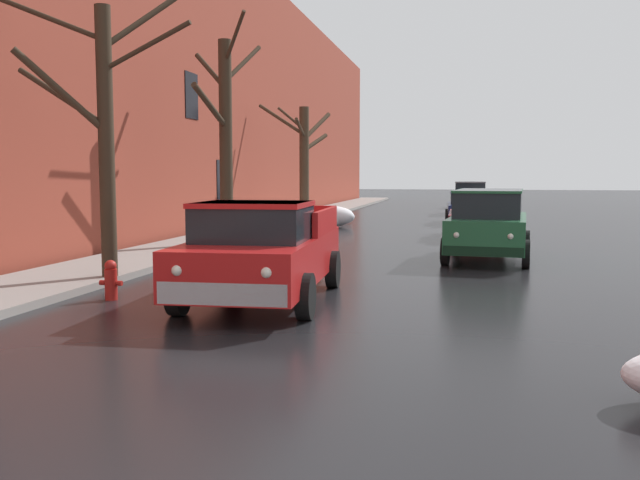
% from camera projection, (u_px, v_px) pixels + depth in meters
% --- Properties ---
extents(left_sidewalk_slab, '(2.43, 80.00, 0.15)m').
position_uv_depth(left_sidewalk_slab, '(214.00, 240.00, 22.53)').
color(left_sidewalk_slab, gray).
rests_on(left_sidewalk_slab, ground).
extents(brick_townhouse_facade, '(0.63, 80.00, 11.53)m').
position_uv_depth(brick_townhouse_facade, '(162.00, 65.00, 22.34)').
color(brick_townhouse_facade, brown).
rests_on(brick_townhouse_facade, ground).
extents(snow_bank_near_corner_left, '(2.50, 1.14, 0.78)m').
position_uv_depth(snow_bank_near_corner_left, '(326.00, 214.00, 31.69)').
color(snow_bank_near_corner_left, white).
rests_on(snow_bank_near_corner_left, ground).
extents(snow_bank_mid_block_left, '(2.45, 1.11, 0.88)m').
position_uv_depth(snow_bank_mid_block_left, '(327.00, 217.00, 28.85)').
color(snow_bank_mid_block_left, white).
rests_on(snow_bank_mid_block_left, ground).
extents(bare_tree_second_along_sidewalk, '(4.23, 2.81, 6.05)m').
position_uv_depth(bare_tree_second_along_sidewalk, '(102.00, 127.00, 13.65)').
color(bare_tree_second_along_sidewalk, '#382B1E').
rests_on(bare_tree_second_along_sidewalk, ground).
extents(bare_tree_mid_block, '(2.10, 3.67, 6.78)m').
position_uv_depth(bare_tree_mid_block, '(225.00, 135.00, 20.37)').
color(bare_tree_mid_block, '#382B1E').
rests_on(bare_tree_mid_block, ground).
extents(bare_tree_far_down_block, '(2.89, 3.36, 5.32)m').
position_uv_depth(bare_tree_far_down_block, '(304.00, 158.00, 30.27)').
color(bare_tree_far_down_block, '#423323').
rests_on(bare_tree_far_down_block, ground).
extents(pickup_truck_red_approaching_near_lane, '(2.46, 5.22, 1.76)m').
position_uv_depth(pickup_truck_red_approaching_near_lane, '(262.00, 251.00, 11.90)').
color(pickup_truck_red_approaching_near_lane, red).
rests_on(pickup_truck_red_approaching_near_lane, ground).
extents(suv_green_parked_kerbside_close, '(2.35, 4.71, 1.82)m').
position_uv_depth(suv_green_parked_kerbside_close, '(489.00, 222.00, 17.72)').
color(suv_green_parked_kerbside_close, '#1E5633').
rests_on(suv_green_parked_kerbside_close, ground).
extents(sedan_maroon_parked_kerbside_mid, '(2.00, 4.35, 1.42)m').
position_uv_depth(sedan_maroon_parked_kerbside_mid, '(475.00, 216.00, 23.85)').
color(sedan_maroon_parked_kerbside_mid, maroon).
rests_on(sedan_maroon_parked_kerbside_mid, ground).
extents(sedan_darkblue_parked_far_down_block, '(1.96, 4.34, 1.42)m').
position_uv_depth(sedan_darkblue_parked_far_down_block, '(466.00, 207.00, 30.79)').
color(sedan_darkblue_parked_far_down_block, navy).
rests_on(sedan_darkblue_parked_far_down_block, ground).
extents(suv_grey_queued_behind_truck, '(2.11, 4.41, 1.82)m').
position_uv_depth(suv_grey_queued_behind_truck, '(469.00, 197.00, 37.98)').
color(suv_grey_queued_behind_truck, slate).
rests_on(suv_grey_queued_behind_truck, ground).
extents(sedan_black_at_far_intersection, '(2.22, 4.34, 1.42)m').
position_uv_depth(sedan_black_at_far_intersection, '(468.00, 197.00, 44.74)').
color(sedan_black_at_far_intersection, black).
rests_on(sedan_black_at_far_intersection, ground).
extents(fire_hydrant, '(0.42, 0.22, 0.71)m').
position_uv_depth(fire_hydrant, '(111.00, 280.00, 12.06)').
color(fire_hydrant, '#B21E19').
rests_on(fire_hydrant, ground).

